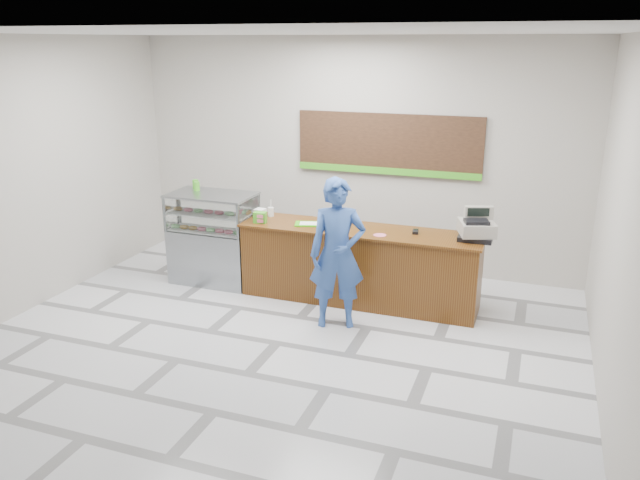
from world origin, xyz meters
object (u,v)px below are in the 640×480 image
(customer, at_px, (337,254))
(cash_register, at_px, (477,228))
(sales_counter, at_px, (359,265))
(display_case, at_px, (214,237))
(serving_tray, at_px, (307,224))

(customer, bearing_deg, cash_register, 10.11)
(sales_counter, bearing_deg, display_case, -179.99)
(sales_counter, distance_m, display_case, 2.23)
(sales_counter, bearing_deg, cash_register, 3.30)
(sales_counter, xyz_separation_m, display_case, (-2.22, -0.00, 0.16))
(sales_counter, relative_size, display_case, 2.45)
(sales_counter, bearing_deg, customer, -93.32)
(cash_register, bearing_deg, serving_tray, 164.75)
(cash_register, distance_m, customer, 1.80)
(serving_tray, bearing_deg, sales_counter, -13.80)
(cash_register, bearing_deg, display_case, 162.94)
(cash_register, distance_m, serving_tray, 2.24)
(sales_counter, height_order, serving_tray, serving_tray)
(display_case, bearing_deg, cash_register, 1.34)
(display_case, distance_m, serving_tray, 1.53)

